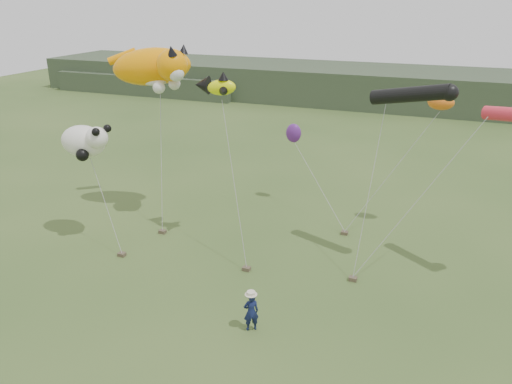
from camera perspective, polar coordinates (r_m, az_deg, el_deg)
ground at (r=21.12m, az=-2.27°, el=-13.21°), size 120.00×120.00×0.00m
headland at (r=62.22m, az=11.79°, el=11.78°), size 90.00×13.00×4.00m
festival_attendant at (r=19.54m, az=-0.56°, el=-13.53°), size 0.70×0.65×1.61m
sandbag_anchors at (r=25.11m, az=-1.38°, el=-6.86°), size 11.47×6.66×0.18m
cat_kite at (r=28.06m, az=-11.36°, el=13.83°), size 5.84×3.35×2.55m
fish_kite at (r=24.23m, az=-4.78°, el=11.99°), size 2.34×1.55×1.18m
tube_kites at (r=22.82m, az=22.48°, el=9.42°), size 7.99×2.29×1.69m
panda_kite at (r=26.29m, az=-18.91°, el=5.52°), size 2.84×1.84×1.76m
misc_kites at (r=28.25m, az=12.46°, el=8.25°), size 9.17×1.81×3.59m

